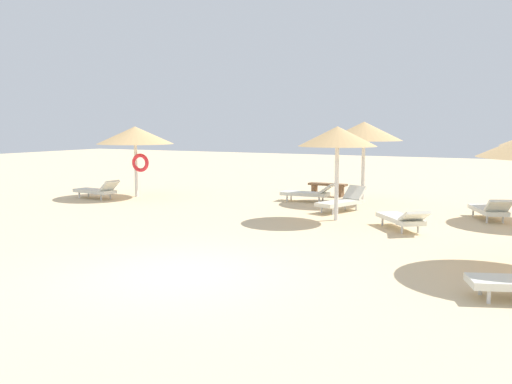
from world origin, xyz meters
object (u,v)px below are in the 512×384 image
at_px(parasol_0, 364,131).
at_px(parasol_4, 135,136).
at_px(lounger_0, 342,201).
at_px(lounger_5, 309,193).
at_px(lounger_4, 97,190).
at_px(bench_0, 328,187).
at_px(lounger_3, 402,218).
at_px(lounger_2, 490,209).
at_px(parasol_3, 337,137).

relative_size(parasol_0, parasol_4, 0.98).
bearing_deg(lounger_0, lounger_5, 138.89).
bearing_deg(lounger_4, bench_0, 33.25).
bearing_deg(bench_0, lounger_4, -146.75).
bearing_deg(lounger_4, lounger_0, 8.59).
distance_m(parasol_4, lounger_4, 2.49).
bearing_deg(lounger_3, lounger_0, 136.64).
bearing_deg(lounger_2, parasol_4, -177.49).
relative_size(parasol_4, bench_0, 1.92).
xyz_separation_m(parasol_0, lounger_4, (-9.01, -3.62, -2.19)).
distance_m(lounger_4, bench_0, 8.70).
distance_m(parasol_4, lounger_0, 8.40).
relative_size(parasol_0, lounger_2, 1.43).
height_order(parasol_3, lounger_0, parasol_3).
distance_m(parasol_3, bench_0, 5.88).
bearing_deg(bench_0, lounger_2, -26.66).
relative_size(lounger_0, lounger_4, 1.02).
xyz_separation_m(parasol_4, bench_0, (6.40, 3.59, -1.98)).
bearing_deg(parasol_0, lounger_4, -158.14).
relative_size(lounger_2, lounger_4, 1.03).
distance_m(parasol_4, bench_0, 7.60).
bearing_deg(lounger_3, bench_0, 126.32).
xyz_separation_m(lounger_2, lounger_3, (-1.87, -2.66, -0.01)).
distance_m(lounger_0, lounger_4, 9.14).
height_order(lounger_4, lounger_5, lounger_4).
distance_m(lounger_5, bench_0, 1.85).
distance_m(parasol_3, lounger_3, 2.98).
bearing_deg(lounger_3, lounger_2, 54.86).
bearing_deg(lounger_2, parasol_3, -152.56).
distance_m(lounger_3, lounger_5, 5.72).
distance_m(lounger_2, lounger_4, 13.46).
bearing_deg(parasol_4, lounger_3, -11.28).
bearing_deg(parasol_0, parasol_3, -83.88).
relative_size(lounger_2, bench_0, 1.32).
distance_m(parasol_4, lounger_2, 12.64).
bearing_deg(parasol_0, bench_0, 146.33).
height_order(lounger_3, lounger_4, lounger_4).
distance_m(parasol_4, lounger_5, 6.90).
distance_m(lounger_0, lounger_3, 3.35).
bearing_deg(lounger_4, parasol_0, 21.86).
bearing_deg(lounger_5, lounger_2, -11.14).
bearing_deg(lounger_2, lounger_5, 168.86).
height_order(parasol_0, lounger_2, parasol_0).
xyz_separation_m(parasol_0, lounger_2, (4.33, -1.89, -2.19)).
relative_size(lounger_0, lounger_3, 1.04).
bearing_deg(lounger_0, parasol_3, -76.63).
height_order(parasol_0, lounger_5, parasol_0).
relative_size(parasol_0, lounger_5, 1.46).
bearing_deg(lounger_2, lounger_4, -172.62).
xyz_separation_m(lounger_0, lounger_5, (-1.79, 1.56, -0.01)).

